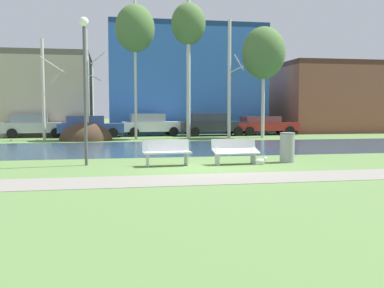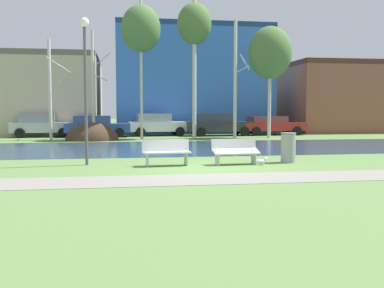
{
  "view_description": "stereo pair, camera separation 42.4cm",
  "coord_description": "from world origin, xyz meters",
  "px_view_note": "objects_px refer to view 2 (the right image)",
  "views": [
    {
      "loc": [
        -3.09,
        -14.0,
        1.92
      ],
      "look_at": [
        -0.3,
        0.97,
        0.7
      ],
      "focal_mm": 41.89,
      "sensor_mm": 36.0,
      "label": 1
    },
    {
      "loc": [
        -2.67,
        -14.08,
        1.92
      ],
      "look_at": [
        -0.3,
        0.97,
        0.7
      ],
      "focal_mm": 41.89,
      "sensor_mm": 36.0,
      "label": 2
    }
  ],
  "objects_px": {
    "bench_right": "(235,151)",
    "parked_van_nearest_silver": "(41,125)",
    "bench_left": "(167,152)",
    "parked_suv_fifth_red": "(271,125)",
    "streetlamp": "(85,66)",
    "parked_sedan_second_blue": "(96,126)",
    "parked_hatch_third_white": "(157,124)",
    "trash_bin": "(288,147)",
    "parked_wagon_fourth_dark": "(218,124)",
    "seagull": "(261,161)"
  },
  "relations": [
    {
      "from": "seagull",
      "to": "parked_sedan_second_blue",
      "type": "xyz_separation_m",
      "value": [
        -6.4,
        16.1,
        0.63
      ]
    },
    {
      "from": "seagull",
      "to": "parked_wagon_fourth_dark",
      "type": "distance_m",
      "value": 16.51
    },
    {
      "from": "bench_left",
      "to": "bench_right",
      "type": "height_order",
      "value": "same"
    },
    {
      "from": "trash_bin",
      "to": "streetlamp",
      "type": "distance_m",
      "value": 7.55
    },
    {
      "from": "bench_left",
      "to": "parked_van_nearest_silver",
      "type": "bearing_deg",
      "value": 112.54
    },
    {
      "from": "parked_wagon_fourth_dark",
      "to": "bench_left",
      "type": "bearing_deg",
      "value": -108.1
    },
    {
      "from": "parked_sedan_second_blue",
      "to": "parked_suv_fifth_red",
      "type": "relative_size",
      "value": 0.91
    },
    {
      "from": "bench_left",
      "to": "parked_sedan_second_blue",
      "type": "bearing_deg",
      "value": 101.41
    },
    {
      "from": "streetlamp",
      "to": "parked_suv_fifth_red",
      "type": "height_order",
      "value": "streetlamp"
    },
    {
      "from": "bench_right",
      "to": "bench_left",
      "type": "bearing_deg",
      "value": 180.0
    },
    {
      "from": "streetlamp",
      "to": "parked_van_nearest_silver",
      "type": "relative_size",
      "value": 1.18
    },
    {
      "from": "parked_van_nearest_silver",
      "to": "parked_suv_fifth_red",
      "type": "relative_size",
      "value": 0.87
    },
    {
      "from": "parked_sedan_second_blue",
      "to": "parked_suv_fifth_red",
      "type": "distance_m",
      "value": 12.4
    },
    {
      "from": "parked_van_nearest_silver",
      "to": "trash_bin",
      "type": "bearing_deg",
      "value": -55.46
    },
    {
      "from": "bench_left",
      "to": "streetlamp",
      "type": "distance_m",
      "value": 3.95
    },
    {
      "from": "bench_right",
      "to": "streetlamp",
      "type": "relative_size",
      "value": 0.33
    },
    {
      "from": "bench_right",
      "to": "trash_bin",
      "type": "distance_m",
      "value": 1.99
    },
    {
      "from": "bench_left",
      "to": "parked_suv_fifth_red",
      "type": "distance_m",
      "value": 18.68
    },
    {
      "from": "parked_wagon_fourth_dark",
      "to": "parked_suv_fifth_red",
      "type": "distance_m",
      "value": 3.96
    },
    {
      "from": "bench_left",
      "to": "parked_sedan_second_blue",
      "type": "height_order",
      "value": "parked_sedan_second_blue"
    },
    {
      "from": "bench_left",
      "to": "parked_wagon_fourth_dark",
      "type": "distance_m",
      "value": 16.91
    },
    {
      "from": "seagull",
      "to": "streetlamp",
      "type": "distance_m",
      "value": 6.74
    },
    {
      "from": "bench_left",
      "to": "seagull",
      "type": "xyz_separation_m",
      "value": [
        3.21,
        -0.29,
        -0.34
      ]
    },
    {
      "from": "parked_van_nearest_silver",
      "to": "parked_hatch_third_white",
      "type": "distance_m",
      "value": 7.82
    },
    {
      "from": "seagull",
      "to": "parked_suv_fifth_red",
      "type": "xyz_separation_m",
      "value": [
        6.0,
        16.54,
        0.6
      ]
    },
    {
      "from": "bench_left",
      "to": "streetlamp",
      "type": "relative_size",
      "value": 0.33
    },
    {
      "from": "bench_right",
      "to": "streetlamp",
      "type": "distance_m",
      "value": 5.81
    },
    {
      "from": "bench_right",
      "to": "parked_van_nearest_silver",
      "type": "height_order",
      "value": "parked_van_nearest_silver"
    },
    {
      "from": "seagull",
      "to": "streetlamp",
      "type": "bearing_deg",
      "value": 171.37
    },
    {
      "from": "trash_bin",
      "to": "parked_wagon_fourth_dark",
      "type": "xyz_separation_m",
      "value": [
        0.9,
        15.87,
        0.28
      ]
    },
    {
      "from": "parked_van_nearest_silver",
      "to": "parked_hatch_third_white",
      "type": "relative_size",
      "value": 0.99
    },
    {
      "from": "bench_right",
      "to": "parked_wagon_fourth_dark",
      "type": "relative_size",
      "value": 0.34
    },
    {
      "from": "seagull",
      "to": "bench_right",
      "type": "bearing_deg",
      "value": 160.74
    },
    {
      "from": "seagull",
      "to": "streetlamp",
      "type": "relative_size",
      "value": 0.09
    },
    {
      "from": "bench_right",
      "to": "trash_bin",
      "type": "height_order",
      "value": "trash_bin"
    },
    {
      "from": "bench_right",
      "to": "seagull",
      "type": "distance_m",
      "value": 0.95
    },
    {
      "from": "parked_hatch_third_white",
      "to": "parked_suv_fifth_red",
      "type": "bearing_deg",
      "value": -2.73
    },
    {
      "from": "bench_right",
      "to": "parked_suv_fifth_red",
      "type": "relative_size",
      "value": 0.34
    },
    {
      "from": "parked_van_nearest_silver",
      "to": "parked_hatch_third_white",
      "type": "bearing_deg",
      "value": 1.57
    },
    {
      "from": "trash_bin",
      "to": "parked_sedan_second_blue",
      "type": "bearing_deg",
      "value": 115.79
    },
    {
      "from": "parked_sedan_second_blue",
      "to": "parked_hatch_third_white",
      "type": "bearing_deg",
      "value": 11.19
    },
    {
      "from": "bench_left",
      "to": "seagull",
      "type": "bearing_deg",
      "value": -5.22
    },
    {
      "from": "parked_van_nearest_silver",
      "to": "parked_suv_fifth_red",
      "type": "bearing_deg",
      "value": -0.63
    },
    {
      "from": "parked_van_nearest_silver",
      "to": "parked_wagon_fourth_dark",
      "type": "height_order",
      "value": "parked_wagon_fourth_dark"
    },
    {
      "from": "streetlamp",
      "to": "parked_hatch_third_white",
      "type": "distance_m",
      "value": 16.65
    },
    {
      "from": "bench_left",
      "to": "parked_suv_fifth_red",
      "type": "relative_size",
      "value": 0.34
    },
    {
      "from": "parked_van_nearest_silver",
      "to": "parked_sedan_second_blue",
      "type": "bearing_deg",
      "value": -9.64
    },
    {
      "from": "trash_bin",
      "to": "seagull",
      "type": "height_order",
      "value": "trash_bin"
    },
    {
      "from": "parked_hatch_third_white",
      "to": "parked_van_nearest_silver",
      "type": "bearing_deg",
      "value": -178.43
    },
    {
      "from": "bench_right",
      "to": "parked_suv_fifth_red",
      "type": "distance_m",
      "value": 17.63
    }
  ]
}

